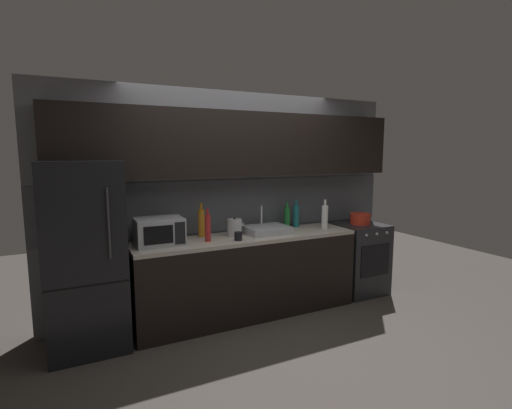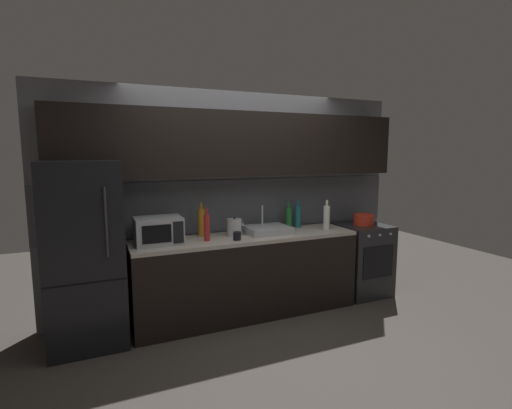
{
  "view_description": "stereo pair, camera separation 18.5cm",
  "coord_description": "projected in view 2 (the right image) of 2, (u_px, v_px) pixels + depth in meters",
  "views": [
    {
      "loc": [
        -1.71,
        -2.8,
        1.81
      ],
      "look_at": [
        0.11,
        0.9,
        1.24
      ],
      "focal_mm": 26.53,
      "sensor_mm": 36.0,
      "label": 1
    },
    {
      "loc": [
        -1.54,
        -2.88,
        1.81
      ],
      "look_at": [
        0.11,
        0.9,
        1.24
      ],
      "focal_mm": 26.53,
      "sensor_mm": 36.0,
      "label": 2
    }
  ],
  "objects": [
    {
      "name": "back_wall",
      "position": [
        237.0,
        175.0,
        4.35
      ],
      "size": [
        4.24,
        0.44,
        2.5
      ],
      "color": "slate",
      "rests_on": "ground"
    },
    {
      "name": "wine_bottle_green",
      "position": [
        289.0,
        217.0,
        4.57
      ],
      "size": [
        0.08,
        0.08,
        0.32
      ],
      "color": "#1E6B2D",
      "rests_on": "counter_run"
    },
    {
      "name": "oven_range",
      "position": [
        362.0,
        259.0,
        4.85
      ],
      "size": [
        0.6,
        0.62,
        0.9
      ],
      "color": "#232326",
      "rests_on": "ground"
    },
    {
      "name": "wine_bottle_red",
      "position": [
        207.0,
        227.0,
        3.9
      ],
      "size": [
        0.06,
        0.06,
        0.34
      ],
      "color": "#A82323",
      "rests_on": "counter_run"
    },
    {
      "name": "ground_plane",
      "position": [
        284.0,
        351.0,
        3.47
      ],
      "size": [
        10.0,
        10.0,
        0.0
      ],
      "primitive_type": "plane",
      "color": "#3D3833"
    },
    {
      "name": "wine_bottle_teal",
      "position": [
        298.0,
        216.0,
        4.61
      ],
      "size": [
        0.08,
        0.08,
        0.34
      ],
      "color": "#19666B",
      "rests_on": "counter_run"
    },
    {
      "name": "refrigerator",
      "position": [
        85.0,
        254.0,
        3.52
      ],
      "size": [
        0.68,
        0.69,
        1.74
      ],
      "color": "black",
      "rests_on": "ground"
    },
    {
      "name": "wine_bottle_white",
      "position": [
        327.0,
        217.0,
        4.51
      ],
      "size": [
        0.08,
        0.08,
        0.35
      ],
      "color": "silver",
      "rests_on": "counter_run"
    },
    {
      "name": "mug_dark",
      "position": [
        237.0,
        236.0,
        3.95
      ],
      "size": [
        0.08,
        0.08,
        0.09
      ],
      "primitive_type": "cylinder",
      "color": "black",
      "rests_on": "counter_run"
    },
    {
      "name": "cooking_pot",
      "position": [
        364.0,
        219.0,
        4.79
      ],
      "size": [
        0.26,
        0.26,
        0.14
      ],
      "color": "red",
      "rests_on": "oven_range"
    },
    {
      "name": "counter_run",
      "position": [
        247.0,
        275.0,
        4.22
      ],
      "size": [
        2.5,
        0.6,
        0.9
      ],
      "color": "black",
      "rests_on": "ground"
    },
    {
      "name": "microwave",
      "position": [
        158.0,
        230.0,
        3.78
      ],
      "size": [
        0.46,
        0.35,
        0.27
      ],
      "color": "#A8AAAF",
      "rests_on": "counter_run"
    },
    {
      "name": "kettle",
      "position": [
        234.0,
        227.0,
        4.14
      ],
      "size": [
        0.19,
        0.16,
        0.21
      ],
      "color": "#B7BABF",
      "rests_on": "counter_run"
    },
    {
      "name": "wine_bottle_amber",
      "position": [
        201.0,
        222.0,
        4.12
      ],
      "size": [
        0.07,
        0.07,
        0.37
      ],
      "color": "#B27019",
      "rests_on": "counter_run"
    },
    {
      "name": "sink_basin",
      "position": [
        267.0,
        230.0,
        4.29
      ],
      "size": [
        0.48,
        0.38,
        0.3
      ],
      "color": "#ADAFB5",
      "rests_on": "counter_run"
    }
  ]
}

